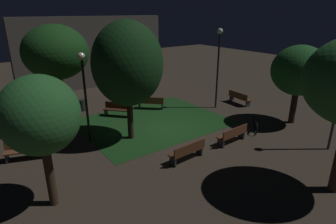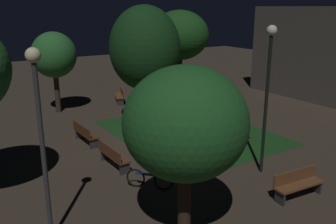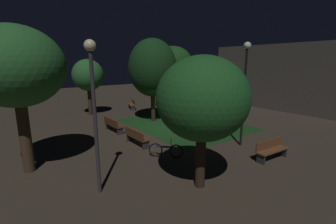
% 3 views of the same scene
% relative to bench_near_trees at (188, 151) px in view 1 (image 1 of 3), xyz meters
% --- Properties ---
extents(ground_plane, '(60.00, 60.00, 0.00)m').
position_rel_bench_near_trees_xyz_m(ground_plane, '(1.49, 3.37, -0.48)').
color(ground_plane, '#3D3328').
extents(grass_lawn, '(8.28, 6.60, 0.01)m').
position_rel_bench_near_trees_xyz_m(grass_lawn, '(1.34, 4.83, -0.48)').
color(grass_lawn, '#194219').
rests_on(grass_lawn, ground).
extents(bench_near_trees, '(1.82, 0.55, 0.88)m').
position_rel_bench_near_trees_xyz_m(bench_near_trees, '(0.00, 0.00, 0.00)').
color(bench_near_trees, '#512D19').
rests_on(bench_near_trees, ground).
extents(bench_lawn_edge, '(1.81, 0.54, 0.88)m').
position_rel_bench_near_trees_xyz_m(bench_lawn_edge, '(2.98, -0.00, 0.00)').
color(bench_lawn_edge, brown).
rests_on(bench_lawn_edge, ground).
extents(bench_by_lamp, '(0.63, 1.83, 0.88)m').
position_rel_bench_near_trees_xyz_m(bench_by_lamp, '(8.25, 4.01, 0.00)').
color(bench_by_lamp, brown).
rests_on(bench_by_lamp, ground).
extents(bench_corner, '(1.64, 1.59, 0.88)m').
position_rel_bench_near_trees_xyz_m(bench_corner, '(2.52, 6.84, 0.00)').
color(bench_corner, brown).
rests_on(bench_corner, ground).
extents(bench_path_side, '(1.86, 1.07, 0.88)m').
position_rel_bench_near_trees_xyz_m(bench_path_side, '(-5.74, 4.48, 0.00)').
color(bench_path_side, brown).
rests_on(bench_path_side, ground).
extents(bench_front_right, '(1.54, 1.67, 0.88)m').
position_rel_bench_near_trees_xyz_m(bench_front_right, '(0.12, 6.98, 0.00)').
color(bench_front_right, '#422314').
rests_on(bench_front_right, ground).
extents(tree_back_left, '(2.48, 2.48, 4.58)m').
position_rel_bench_near_trees_xyz_m(tree_back_left, '(-5.68, 0.50, 2.80)').
color(tree_back_left, '#38281C').
rests_on(tree_back_left, ground).
extents(tree_back_right, '(3.43, 3.43, 5.72)m').
position_rel_bench_near_trees_xyz_m(tree_back_right, '(-3.15, 7.25, 3.76)').
color(tree_back_right, '#38281C').
rests_on(tree_back_right, ground).
extents(tree_lawn_side, '(3.09, 3.09, 4.59)m').
position_rel_bench_near_trees_xyz_m(tree_lawn_side, '(7.99, -0.23, 2.66)').
color(tree_lawn_side, '#2D2116').
rests_on(tree_lawn_side, ground).
extents(tree_near_wall, '(3.48, 3.48, 6.00)m').
position_rel_bench_near_trees_xyz_m(tree_near_wall, '(-0.85, 3.61, 3.44)').
color(tree_near_wall, '#2D2116').
rests_on(tree_near_wall, ground).
extents(lamp_post_plaza_east, '(0.36, 0.36, 4.52)m').
position_rel_bench_near_trees_xyz_m(lamp_post_plaza_east, '(-2.70, 4.66, 2.59)').
color(lamp_post_plaza_east, black).
rests_on(lamp_post_plaza_east, ground).
extents(lamp_post_path_center, '(0.36, 0.36, 5.31)m').
position_rel_bench_near_trees_xyz_m(lamp_post_path_center, '(6.32, 4.44, 3.05)').
color(lamp_post_path_center, black).
rests_on(lamp_post_path_center, ground).
extents(trash_bin, '(0.49, 0.49, 0.76)m').
position_rel_bench_near_trees_xyz_m(trash_bin, '(-1.35, 9.33, -0.10)').
color(trash_bin, black).
rests_on(trash_bin, ground).
extents(bicycle, '(1.23, 1.16, 0.93)m').
position_rel_bench_near_trees_xyz_m(bicycle, '(5.22, 0.31, -0.14)').
color(bicycle, black).
rests_on(bicycle, ground).
extents(building_wall_backdrop, '(12.90, 0.80, 5.91)m').
position_rel_bench_near_trees_xyz_m(building_wall_backdrop, '(2.13, 14.97, 2.47)').
color(building_wall_backdrop, '#4C4742').
rests_on(building_wall_backdrop, ground).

